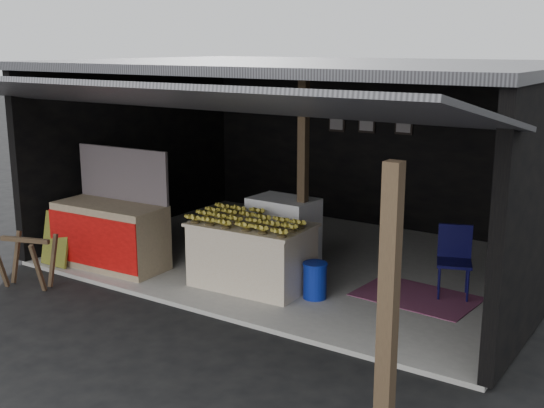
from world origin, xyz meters
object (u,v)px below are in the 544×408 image
Objects in this scene: banana_table at (252,255)px; water_barrel at (315,282)px; neighbor_stall at (111,232)px; white_crate at (283,233)px; sawhorse at (26,256)px; plastic_chair at (454,254)px.

banana_table reaches higher than water_barrel.
white_crate is at bearing 29.30° from neighbor_stall.
banana_table is 0.95× the size of neighbor_stall.
neighbor_stall is at bearing -170.27° from water_barrel.
banana_table is 1.56× the size of white_crate.
white_crate is 3.57m from sawhorse.
neighbor_stall is 3.19m from water_barrel.
plastic_chair is (4.96, 2.84, 0.15)m from sawhorse.
banana_table is at bearing 14.15° from sawhorse.
plastic_chair is at bearing 17.36° from neighbor_stall.
white_crate is 2.35× the size of water_barrel.
white_crate is 1.31m from water_barrel.
white_crate is at bearing 167.35° from plastic_chair.
neighbor_stall reaches higher than plastic_chair.
plastic_chair is (4.56, 1.67, 0.02)m from neighbor_stall.
neighbor_stall is 2.17× the size of sawhorse.
water_barrel is (1.00, -0.80, -0.30)m from white_crate.
banana_table is 2.06× the size of sawhorse.
neighbor_stall is at bearing 179.65° from plastic_chair.
plastic_chair is (1.43, 1.13, 0.32)m from water_barrel.
white_crate reaches higher than water_barrel.
neighbor_stall reaches higher than sawhorse.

